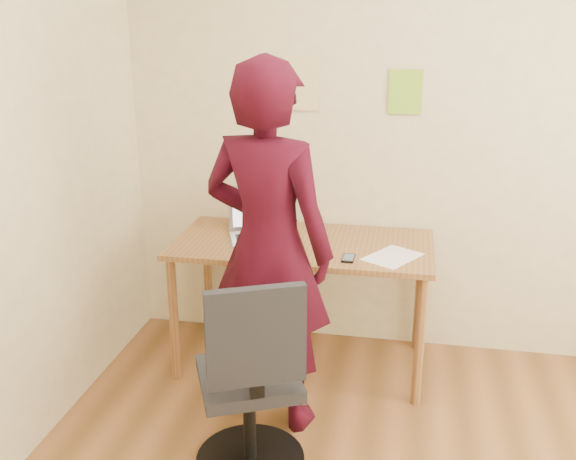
% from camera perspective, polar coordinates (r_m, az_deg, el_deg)
% --- Properties ---
extents(room, '(3.58, 3.58, 2.78)m').
position_cam_1_polar(room, '(1.95, 13.98, 1.29)').
color(room, brown).
rests_on(room, ground).
extents(desk, '(1.40, 0.70, 0.74)m').
position_cam_1_polar(desk, '(3.52, 1.30, -2.40)').
color(desk, '#8F5D31').
rests_on(desk, ground).
extents(laptop, '(0.45, 0.43, 0.26)m').
position_cam_1_polar(laptop, '(3.56, -2.22, 0.23)').
color(laptop, '#AFAFB6').
rests_on(laptop, desk).
extents(paper_sheet, '(0.33, 0.36, 0.00)m').
position_cam_1_polar(paper_sheet, '(3.32, 9.29, -2.35)').
color(paper_sheet, white).
rests_on(paper_sheet, desk).
extents(phone, '(0.06, 0.12, 0.01)m').
position_cam_1_polar(phone, '(3.26, 5.41, -2.50)').
color(phone, black).
rests_on(phone, desk).
extents(wall_note_left, '(0.21, 0.00, 0.30)m').
position_cam_1_polar(wall_note_left, '(3.72, -2.06, 12.46)').
color(wall_note_left, '#EBD18C').
rests_on(wall_note_left, room).
extents(wall_note_mid, '(0.21, 0.00, 0.30)m').
position_cam_1_polar(wall_note_mid, '(3.67, 1.18, 12.91)').
color(wall_note_mid, '#EBD18C').
rests_on(wall_note_mid, room).
extents(wall_note_right, '(0.18, 0.00, 0.24)m').
position_cam_1_polar(wall_note_right, '(3.63, 10.39, 11.97)').
color(wall_note_right, '#89CA2D').
rests_on(wall_note_right, room).
extents(office_chair, '(0.55, 0.55, 0.94)m').
position_cam_1_polar(office_chair, '(2.80, -3.28, -14.18)').
color(office_chair, black).
rests_on(office_chair, ground).
extents(person, '(0.73, 0.58, 1.76)m').
position_cam_1_polar(person, '(2.97, -1.79, -1.72)').
color(person, '#320613').
rests_on(person, ground).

